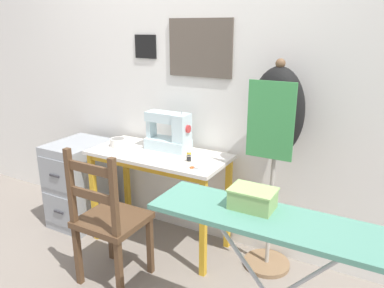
{
  "coord_description": "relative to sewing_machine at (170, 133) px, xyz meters",
  "views": [
    {
      "loc": [
        1.47,
        -1.89,
        1.62
      ],
      "look_at": [
        0.29,
        0.22,
        0.86
      ],
      "focal_mm": 35.0,
      "sensor_mm": 36.0,
      "label": 1
    }
  ],
  "objects": [
    {
      "name": "ground_plane",
      "position": [
        -0.04,
        -0.35,
        -0.87
      ],
      "size": [
        14.0,
        14.0,
        0.0
      ],
      "primitive_type": "plane",
      "color": "gray"
    },
    {
      "name": "wall_back",
      "position": [
        -0.04,
        0.2,
        0.4
      ],
      "size": [
        10.0,
        0.07,
        2.55
      ],
      "color": "silver",
      "rests_on": "ground_plane"
    },
    {
      "name": "sewing_table",
      "position": [
        -0.04,
        -0.12,
        -0.24
      ],
      "size": [
        1.03,
        0.48,
        0.74
      ],
      "color": "silver",
      "rests_on": "ground_plane"
    },
    {
      "name": "sewing_machine",
      "position": [
        0.0,
        0.0,
        0.0
      ],
      "size": [
        0.35,
        0.16,
        0.3
      ],
      "color": "silver",
      "rests_on": "sewing_table"
    },
    {
      "name": "fabric_bowl",
      "position": [
        -0.4,
        -0.12,
        -0.1
      ],
      "size": [
        0.12,
        0.12,
        0.06
      ],
      "color": "silver",
      "rests_on": "sewing_table"
    },
    {
      "name": "scissors",
      "position": [
        0.35,
        -0.25,
        -0.13
      ],
      "size": [
        0.14,
        0.04,
        0.01
      ],
      "color": "silver",
      "rests_on": "sewing_table"
    },
    {
      "name": "thread_spool_near_machine",
      "position": [
        0.19,
        -0.06,
        -0.11
      ],
      "size": [
        0.04,
        0.04,
        0.04
      ],
      "color": "yellow",
      "rests_on": "sewing_table"
    },
    {
      "name": "thread_spool_mid_table",
      "position": [
        0.24,
        -0.15,
        -0.11
      ],
      "size": [
        0.04,
        0.04,
        0.04
      ],
      "color": "black",
      "rests_on": "sewing_table"
    },
    {
      "name": "wooden_chair",
      "position": [
        -0.06,
        -0.64,
        -0.43
      ],
      "size": [
        0.4,
        0.38,
        0.93
      ],
      "color": "#513823",
      "rests_on": "ground_plane"
    },
    {
      "name": "filing_cabinet",
      "position": [
        -0.81,
        -0.16,
        -0.52
      ],
      "size": [
        0.39,
        0.5,
        0.71
      ],
      "color": "#93999E",
      "rests_on": "ground_plane"
    },
    {
      "name": "dress_form",
      "position": [
        0.78,
        0.0,
        0.17
      ],
      "size": [
        0.34,
        0.32,
        1.44
      ],
      "color": "#846647",
      "rests_on": "ground_plane"
    },
    {
      "name": "ironing_board",
      "position": [
        1.05,
        -0.79,
        -0.1
      ],
      "size": [
        1.15,
        0.32,
        0.83
      ],
      "color": "#518E7A",
      "rests_on": "ground_plane"
    },
    {
      "name": "storage_box",
      "position": [
        0.92,
        -0.75,
        -0.0
      ],
      "size": [
        0.21,
        0.15,
        0.1
      ],
      "color": "#8EB266",
      "rests_on": "ironing_board"
    }
  ]
}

